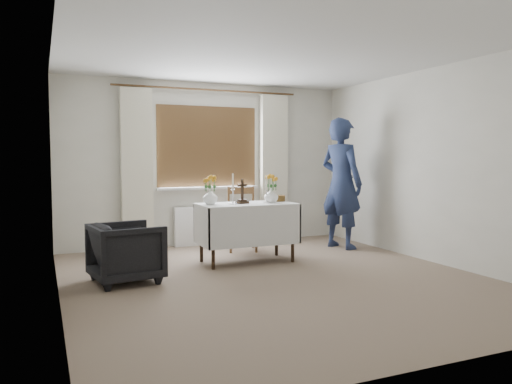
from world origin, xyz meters
The scene contains 12 objects.
ground centered at (0.00, 0.00, 0.00)m, with size 5.00×5.00×0.00m, color gray.
altar_table centered at (0.05, 0.98, 0.38)m, with size 1.24×0.64×0.76m, color white.
wooden_chair centered at (0.28, 1.75, 0.46)m, with size 0.43×0.43×0.92m, color brown, non-canonical shape.
armchair centered at (-1.55, 0.54, 0.33)m, with size 0.70×0.72×0.65m, color black.
person centered at (1.72, 1.36, 0.97)m, with size 0.71×0.46×1.93m, color navy.
radiator centered at (0.00, 2.42, 0.30)m, with size 1.10×0.10×0.60m, color silver.
wooden_cross centered at (-0.01, 1.00, 0.92)m, with size 0.15×0.10×0.31m, color black, non-canonical shape.
candlestick_left centered at (-0.16, 0.96, 0.96)m, with size 0.11×0.11×0.39m, color white, non-canonical shape.
candlestick_right centered at (0.30, 0.94, 0.94)m, with size 0.10×0.10×0.35m, color white, non-canonical shape.
flower_vase_left centered at (-0.43, 1.06, 0.86)m, with size 0.19×0.19×0.19m, color white.
flower_vase_right centered at (0.38, 0.96, 0.86)m, with size 0.18×0.18×0.19m, color white.
wicker_basket centered at (0.55, 1.13, 0.80)m, with size 0.21×0.21×0.08m, color brown.
Camera 1 is at (-2.38, -4.93, 1.36)m, focal length 35.00 mm.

